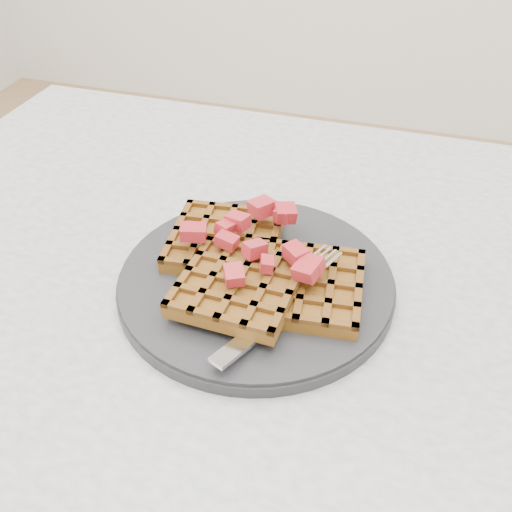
# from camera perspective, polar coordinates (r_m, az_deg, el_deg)

# --- Properties ---
(table) EXTENTS (1.20, 0.80, 0.75)m
(table) POSITION_cam_1_polar(r_m,az_deg,el_deg) (0.64, 9.50, -13.04)
(table) COLOR silver
(table) RESTS_ON ground
(plate) EXTENTS (0.27, 0.27, 0.02)m
(plate) POSITION_cam_1_polar(r_m,az_deg,el_deg) (0.57, 0.00, -2.51)
(plate) COLOR black
(plate) RESTS_ON table
(waffles) EXTENTS (0.22, 0.19, 0.03)m
(waffles) POSITION_cam_1_polar(r_m,az_deg,el_deg) (0.55, -0.10, -1.26)
(waffles) COLOR brown
(waffles) RESTS_ON plate
(strawberry_pile) EXTENTS (0.15, 0.15, 0.02)m
(strawberry_pile) POSITION_cam_1_polar(r_m,az_deg,el_deg) (0.54, 0.00, 1.16)
(strawberry_pile) COLOR maroon
(strawberry_pile) RESTS_ON waffles
(fork) EXTENTS (0.09, 0.18, 0.02)m
(fork) POSITION_cam_1_polar(r_m,az_deg,el_deg) (0.52, 3.18, -4.87)
(fork) COLOR silver
(fork) RESTS_ON plate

